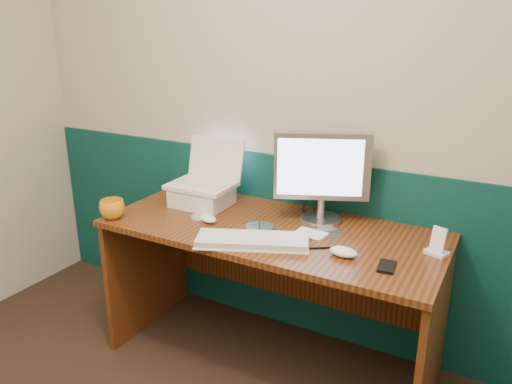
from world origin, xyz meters
The scene contains 19 objects.
back_wall centered at (0.00, 1.75, 1.25)m, with size 3.50×0.04×2.50m, color #B7AE9B.
wainscot centered at (0.00, 1.74, 0.50)m, with size 3.48×0.02×1.00m, color #062D2E.
desk centered at (0.01, 1.38, 0.38)m, with size 1.60×0.70×0.75m, color #3E1F0B.
laptop_riser centered at (-0.45, 1.48, 0.80)m, with size 0.28×0.24×0.10m, color white.
laptop centered at (-0.45, 1.48, 0.98)m, with size 0.33×0.25×0.27m, color white, non-canonical shape.
monitor centered at (0.18, 1.57, 0.98)m, with size 0.45×0.13×0.45m, color #ACABB0, non-canonical shape.
keyboard centered at (0.02, 1.17, 0.76)m, with size 0.48×0.16×0.03m, color silver.
mouse_right centered at (0.41, 1.24, 0.77)m, with size 0.12×0.07×0.04m, color white.
mouse_left centered at (-0.29, 1.29, 0.77)m, with size 0.11×0.06×0.04m, color white.
mug centered at (-0.73, 1.11, 0.80)m, with size 0.12×0.12×0.09m, color orange.
camcorder centered at (0.08, 1.64, 0.84)m, with size 0.08×0.12×0.18m, color #A4A4A8, non-canonical shape.
cd_spindle centered at (-0.02, 1.31, 0.76)m, with size 0.13×0.13×0.03m, color #ADB4BD.
cd_loose_a centered at (-0.35, 1.34, 0.75)m, with size 0.12×0.12×0.00m, color silver.
cd_loose_b centered at (0.27, 1.45, 0.75)m, with size 0.13×0.13×0.00m, color silver.
pen centered at (0.31, 1.27, 0.75)m, with size 0.01×0.01×0.15m, color black.
papers centered at (0.20, 1.40, 0.75)m, with size 0.14×0.10×0.00m, color white.
dock centered at (0.75, 1.45, 0.76)m, with size 0.09×0.07×0.02m, color white.
music_player centered at (0.75, 1.45, 0.82)m, with size 0.06×0.01×0.10m, color white.
pda centered at (0.60, 1.23, 0.76)m, with size 0.06×0.11×0.01m, color black.
Camera 1 is at (0.99, -0.57, 1.66)m, focal length 35.00 mm.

